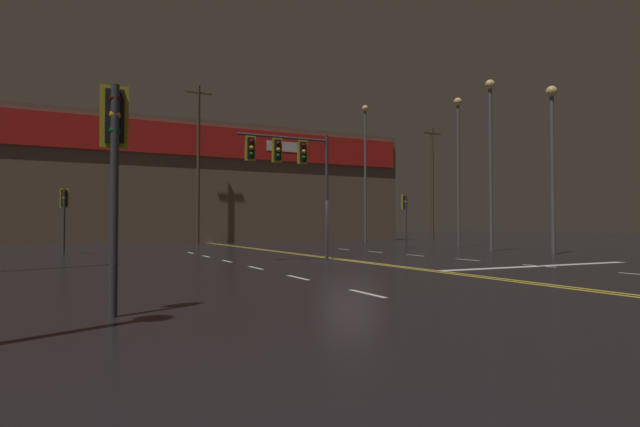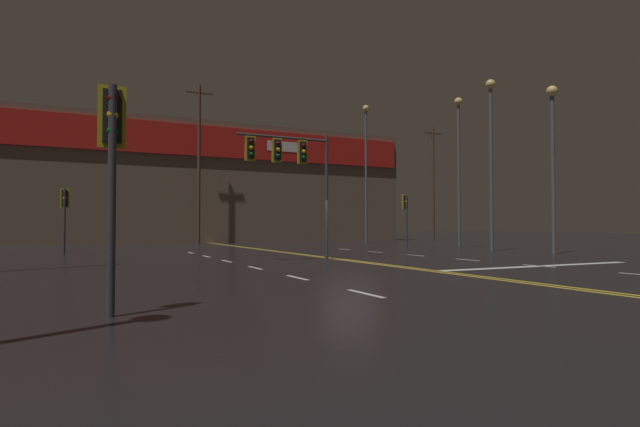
{
  "view_description": "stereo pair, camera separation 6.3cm",
  "coord_description": "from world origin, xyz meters",
  "px_view_note": "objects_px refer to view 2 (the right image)",
  "views": [
    {
      "loc": [
        -10.09,
        -17.9,
        1.39
      ],
      "look_at": [
        0.0,
        2.79,
        2.0
      ],
      "focal_mm": 28.0,
      "sensor_mm": 36.0,
      "label": 1
    },
    {
      "loc": [
        -10.03,
        -17.93,
        1.39
      ],
      "look_at": [
        0.0,
        2.79,
        2.0
      ],
      "focal_mm": 28.0,
      "sensor_mm": 36.0,
      "label": 2
    }
  ],
  "objects_px": {
    "streetlight_near_left": "(366,157)",
    "traffic_signal_corner_northeast": "(406,208)",
    "streetlight_near_right": "(553,145)",
    "streetlight_far_median": "(459,153)",
    "streetlight_far_right": "(491,142)",
    "traffic_signal_corner_southwest": "(112,146)",
    "traffic_signal_median": "(289,160)",
    "traffic_signal_corner_northwest": "(65,206)"
  },
  "relations": [
    {
      "from": "traffic_signal_corner_northwest",
      "to": "streetlight_far_right",
      "type": "bearing_deg",
      "value": -18.22
    },
    {
      "from": "streetlight_near_left",
      "to": "streetlight_far_median",
      "type": "relative_size",
      "value": 1.15
    },
    {
      "from": "traffic_signal_median",
      "to": "traffic_signal_corner_northwest",
      "type": "distance_m",
      "value": 12.76
    },
    {
      "from": "traffic_signal_corner_northeast",
      "to": "streetlight_near_left",
      "type": "height_order",
      "value": "streetlight_near_left"
    },
    {
      "from": "traffic_signal_corner_northeast",
      "to": "streetlight_far_median",
      "type": "height_order",
      "value": "streetlight_far_median"
    },
    {
      "from": "traffic_signal_corner_northeast",
      "to": "streetlight_near_left",
      "type": "bearing_deg",
      "value": 75.01
    },
    {
      "from": "traffic_signal_corner_northeast",
      "to": "streetlight_far_right",
      "type": "relative_size",
      "value": 0.36
    },
    {
      "from": "traffic_signal_corner_northwest",
      "to": "streetlight_far_right",
      "type": "height_order",
      "value": "streetlight_far_right"
    },
    {
      "from": "traffic_signal_corner_northwest",
      "to": "streetlight_near_right",
      "type": "distance_m",
      "value": 24.87
    },
    {
      "from": "traffic_signal_corner_northwest",
      "to": "streetlight_near_left",
      "type": "height_order",
      "value": "streetlight_near_left"
    },
    {
      "from": "streetlight_near_left",
      "to": "streetlight_far_median",
      "type": "bearing_deg",
      "value": -82.41
    },
    {
      "from": "traffic_signal_corner_northwest",
      "to": "streetlight_near_left",
      "type": "relative_size",
      "value": 0.28
    },
    {
      "from": "traffic_signal_median",
      "to": "traffic_signal_corner_northeast",
      "type": "bearing_deg",
      "value": 36.25
    },
    {
      "from": "traffic_signal_corner_northeast",
      "to": "streetlight_far_median",
      "type": "relative_size",
      "value": 0.34
    },
    {
      "from": "streetlight_near_left",
      "to": "streetlight_near_right",
      "type": "height_order",
      "value": "streetlight_near_left"
    },
    {
      "from": "streetlight_near_left",
      "to": "streetlight_far_right",
      "type": "xyz_separation_m",
      "value": [
        -1.28,
        -15.85,
        -1.17
      ]
    },
    {
      "from": "traffic_signal_corner_northeast",
      "to": "traffic_signal_corner_southwest",
      "type": "bearing_deg",
      "value": -135.14
    },
    {
      "from": "traffic_signal_corner_northwest",
      "to": "streetlight_far_median",
      "type": "relative_size",
      "value": 0.32
    },
    {
      "from": "streetlight_near_left",
      "to": "traffic_signal_corner_northeast",
      "type": "bearing_deg",
      "value": -104.99
    },
    {
      "from": "streetlight_near_left",
      "to": "traffic_signal_corner_northwest",
      "type": "bearing_deg",
      "value": -159.31
    },
    {
      "from": "traffic_signal_median",
      "to": "streetlight_far_right",
      "type": "distance_m",
      "value": 13.71
    },
    {
      "from": "traffic_signal_corner_northeast",
      "to": "traffic_signal_corner_southwest",
      "type": "xyz_separation_m",
      "value": [
        -19.43,
        -19.33,
        0.04
      ]
    },
    {
      "from": "streetlight_far_right",
      "to": "streetlight_near_left",
      "type": "bearing_deg",
      "value": 85.37
    },
    {
      "from": "traffic_signal_median",
      "to": "streetlight_near_left",
      "type": "height_order",
      "value": "streetlight_near_left"
    },
    {
      "from": "streetlight_far_right",
      "to": "streetlight_far_median",
      "type": "distance_m",
      "value": 6.26
    },
    {
      "from": "traffic_signal_corner_southwest",
      "to": "traffic_signal_corner_northwest",
      "type": "distance_m",
      "value": 19.92
    },
    {
      "from": "traffic_signal_corner_northeast",
      "to": "streetlight_near_right",
      "type": "height_order",
      "value": "streetlight_near_right"
    },
    {
      "from": "streetlight_near_right",
      "to": "streetlight_far_right",
      "type": "height_order",
      "value": "streetlight_far_right"
    },
    {
      "from": "traffic_signal_corner_northeast",
      "to": "streetlight_far_median",
      "type": "xyz_separation_m",
      "value": [
        3.83,
        -0.93,
        3.92
      ]
    },
    {
      "from": "traffic_signal_corner_southwest",
      "to": "streetlight_far_median",
      "type": "xyz_separation_m",
      "value": [
        23.26,
        18.4,
        3.88
      ]
    },
    {
      "from": "traffic_signal_median",
      "to": "streetlight_near_right",
      "type": "relative_size",
      "value": 0.62
    },
    {
      "from": "streetlight_near_right",
      "to": "streetlight_far_median",
      "type": "relative_size",
      "value": 0.82
    },
    {
      "from": "streetlight_far_right",
      "to": "traffic_signal_corner_southwest",
      "type": "bearing_deg",
      "value": -148.3
    },
    {
      "from": "streetlight_near_right",
      "to": "streetlight_far_median",
      "type": "xyz_separation_m",
      "value": [
        2.26,
        9.45,
        1.03
      ]
    },
    {
      "from": "streetlight_near_right",
      "to": "streetlight_far_right",
      "type": "bearing_deg",
      "value": 95.77
    },
    {
      "from": "traffic_signal_median",
      "to": "streetlight_far_median",
      "type": "xyz_separation_m",
      "value": [
        15.99,
        7.98,
        2.42
      ]
    },
    {
      "from": "streetlight_far_right",
      "to": "streetlight_far_median",
      "type": "relative_size",
      "value": 0.94
    },
    {
      "from": "streetlight_near_right",
      "to": "traffic_signal_corner_northwest",
      "type": "bearing_deg",
      "value": 153.69
    },
    {
      "from": "traffic_signal_median",
      "to": "streetlight_near_left",
      "type": "relative_size",
      "value": 0.44
    },
    {
      "from": "traffic_signal_corner_northwest",
      "to": "streetlight_far_right",
      "type": "distance_m",
      "value": 23.2
    },
    {
      "from": "traffic_signal_median",
      "to": "streetlight_near_right",
      "type": "distance_m",
      "value": 13.88
    },
    {
      "from": "streetlight_far_median",
      "to": "streetlight_far_right",
      "type": "bearing_deg",
      "value": -114.99
    }
  ]
}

